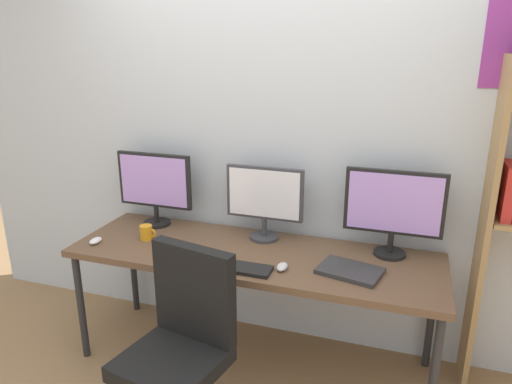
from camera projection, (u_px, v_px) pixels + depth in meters
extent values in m
cube|color=silver|center=(275.00, 143.00, 2.94)|extent=(4.54, 0.10, 2.60)
cube|color=brown|center=(253.00, 255.00, 2.73)|extent=(2.14, 0.68, 0.04)
cylinder|color=#262628|center=(81.00, 307.00, 2.89)|extent=(0.04, 0.04, 0.70)
cylinder|color=#262628|center=(434.00, 378.00, 2.28)|extent=(0.04, 0.04, 0.70)
cylinder|color=#262628|center=(133.00, 266.00, 3.42)|extent=(0.04, 0.04, 0.70)
cylinder|color=#262628|center=(431.00, 315.00, 2.80)|extent=(0.04, 0.04, 0.70)
cube|color=#9E7A4C|center=(483.00, 234.00, 2.51)|extent=(0.03, 0.28, 1.85)
cube|color=red|center=(506.00, 191.00, 2.42)|extent=(0.05, 0.22, 0.29)
cube|color=black|center=(172.00, 363.00, 2.20)|extent=(0.52, 0.52, 0.08)
cube|color=black|center=(194.00, 292.00, 2.27)|extent=(0.45, 0.16, 0.48)
cylinder|color=black|center=(157.00, 223.00, 3.14)|extent=(0.18, 0.18, 0.02)
cylinder|color=black|center=(156.00, 214.00, 3.12)|extent=(0.03, 0.03, 0.11)
cube|color=black|center=(155.00, 180.00, 3.06)|extent=(0.51, 0.03, 0.36)
cube|color=#B28CE5|center=(153.00, 181.00, 3.04)|extent=(0.47, 0.01, 0.32)
cylinder|color=#38383D|center=(264.00, 237.00, 2.91)|extent=(0.18, 0.18, 0.02)
cylinder|color=#38383D|center=(264.00, 227.00, 2.89)|extent=(0.03, 0.03, 0.11)
cube|color=#38383D|center=(265.00, 193.00, 2.83)|extent=(0.48, 0.03, 0.32)
cube|color=white|center=(264.00, 194.00, 2.82)|extent=(0.44, 0.01, 0.29)
cylinder|color=black|center=(389.00, 253.00, 2.69)|extent=(0.18, 0.18, 0.02)
cylinder|color=black|center=(390.00, 243.00, 2.67)|extent=(0.03, 0.03, 0.11)
cube|color=black|center=(394.00, 202.00, 2.60)|extent=(0.54, 0.03, 0.36)
cube|color=#B28CE5|center=(394.00, 203.00, 2.58)|extent=(0.50, 0.01, 0.33)
cube|color=black|center=(239.00, 268.00, 2.52)|extent=(0.35, 0.13, 0.02)
ellipsoid|color=silver|center=(96.00, 241.00, 2.84)|extent=(0.06, 0.10, 0.03)
ellipsoid|color=silver|center=(282.00, 267.00, 2.51)|extent=(0.06, 0.10, 0.03)
cube|color=#2D2D2D|center=(350.00, 271.00, 2.48)|extent=(0.36, 0.29, 0.02)
cylinder|color=orange|center=(146.00, 232.00, 2.89)|extent=(0.08, 0.08, 0.09)
torus|color=orange|center=(152.00, 233.00, 2.88)|extent=(0.06, 0.01, 0.06)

